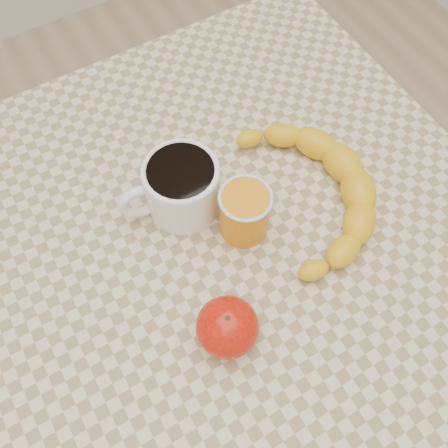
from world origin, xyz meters
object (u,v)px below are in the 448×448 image
coffee_mug (180,186)px  banana (312,192)px  orange_juice_glass (245,212)px  apple (227,327)px  table (224,255)px

coffee_mug → banana: (0.17, -0.09, -0.02)m
orange_juice_glass → apple: bearing=-129.1°
table → coffee_mug: 0.15m
orange_juice_glass → apple: size_ratio=0.86×
coffee_mug → apple: 0.21m
orange_juice_glass → banana: size_ratio=0.23×
apple → orange_juice_glass: bearing=50.9°
table → orange_juice_glass: (0.03, -0.01, 0.13)m
banana → apple: bearing=-131.4°
coffee_mug → banana: 0.19m
coffee_mug → table: bearing=-66.1°
coffee_mug → banana: coffee_mug is taller
coffee_mug → orange_juice_glass: bearing=-53.8°
table → coffee_mug: (-0.03, 0.07, 0.14)m
table → apple: size_ratio=8.01×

